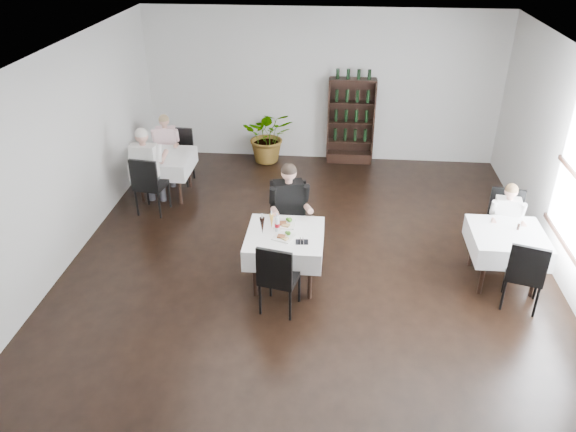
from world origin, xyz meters
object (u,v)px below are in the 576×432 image
object	(u,v)px
potted_tree	(269,136)
diner_main	(290,206)
wine_shelf	(351,122)
main_table	(285,243)

from	to	relation	value
potted_tree	diner_main	world-z (taller)	diner_main
wine_shelf	potted_tree	size ratio (longest dim) A/B	1.59
main_table	potted_tree	xyz separation A→B (m)	(-0.74, 4.20, -0.07)
wine_shelf	main_table	world-z (taller)	wine_shelf
main_table	potted_tree	world-z (taller)	potted_tree
wine_shelf	diner_main	bearing A→B (deg)	-103.51
wine_shelf	main_table	xyz separation A→B (m)	(-0.90, -4.31, -0.23)
wine_shelf	potted_tree	world-z (taller)	wine_shelf
potted_tree	diner_main	bearing A→B (deg)	-78.19
potted_tree	diner_main	distance (m)	3.69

